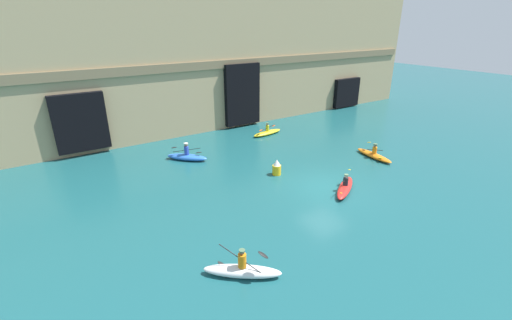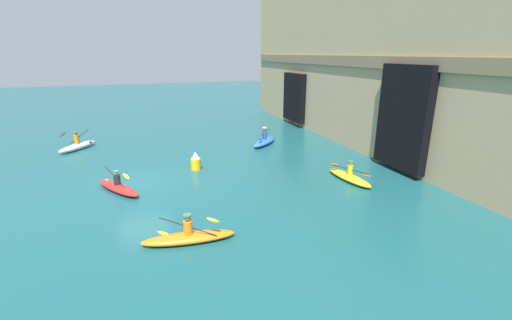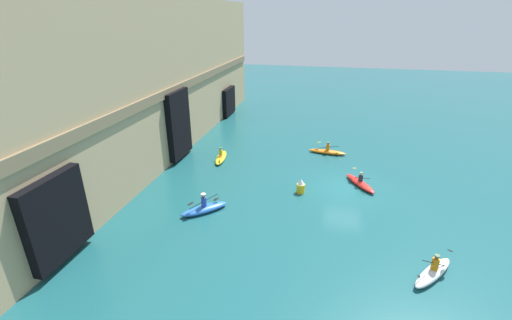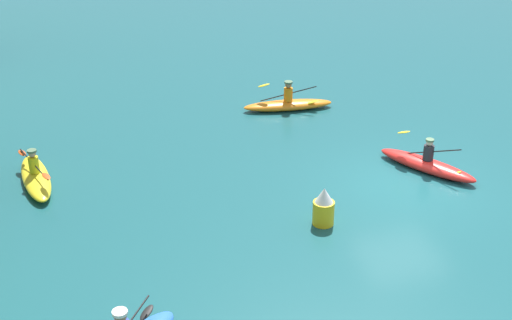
# 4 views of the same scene
# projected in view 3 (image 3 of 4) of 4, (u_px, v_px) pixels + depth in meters

# --- Properties ---
(ground_plane) EXTENTS (120.00, 120.00, 0.00)m
(ground_plane) POSITION_uv_depth(u_px,v_px,m) (346.00, 188.00, 23.86)
(ground_plane) COLOR #195156
(cliff_bluff) EXTENTS (44.63, 7.03, 12.51)m
(cliff_bluff) POSITION_uv_depth(u_px,v_px,m) (131.00, 83.00, 26.70)
(cliff_bluff) COLOR tan
(cliff_bluff) RESTS_ON ground
(kayak_blue) EXTENTS (2.63, 2.70, 1.26)m
(kayak_blue) POSITION_uv_depth(u_px,v_px,m) (204.00, 208.00, 20.89)
(kayak_blue) COLOR blue
(kayak_blue) RESTS_ON ground
(kayak_red) EXTENTS (2.99, 2.25, 1.07)m
(kayak_red) POSITION_uv_depth(u_px,v_px,m) (360.00, 183.00, 24.11)
(kayak_red) COLOR red
(kayak_red) RESTS_ON ground
(kayak_yellow) EXTENTS (3.05, 1.11, 1.05)m
(kayak_yellow) POSITION_uv_depth(u_px,v_px,m) (221.00, 157.00, 28.48)
(kayak_yellow) COLOR yellow
(kayak_yellow) RESTS_ON ground
(kayak_orange) EXTENTS (1.03, 3.23, 1.05)m
(kayak_orange) POSITION_uv_depth(u_px,v_px,m) (327.00, 151.00, 29.65)
(kayak_orange) COLOR orange
(kayak_orange) RESTS_ON ground
(kayak_white) EXTENTS (2.78, 2.40, 1.31)m
(kayak_white) POSITION_uv_depth(u_px,v_px,m) (433.00, 272.00, 15.74)
(kayak_white) COLOR white
(kayak_white) RESTS_ON ground
(marker_buoy) EXTENTS (0.56, 0.56, 1.03)m
(marker_buoy) POSITION_uv_depth(u_px,v_px,m) (301.00, 186.00, 23.08)
(marker_buoy) COLOR yellow
(marker_buoy) RESTS_ON ground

